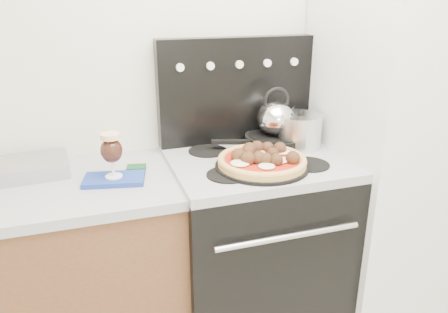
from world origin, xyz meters
name	(u,v)px	position (x,y,z in m)	size (l,w,h in m)	color
room_shell	(370,156)	(0.00, 0.29, 1.25)	(3.52, 3.01, 2.52)	beige
base_cabinet	(4,295)	(-1.02, 1.20, 0.43)	(1.45, 0.60, 0.86)	brown
stove_body	(253,251)	(0.08, 1.18, 0.44)	(0.76, 0.65, 0.88)	black
cooktop	(256,162)	(0.08, 1.18, 0.90)	(0.76, 0.65, 0.04)	#ADADB2
backguard	(236,90)	(0.08, 1.45, 1.17)	(0.76, 0.08, 0.50)	black
fridge	(392,138)	(0.78, 1.15, 0.95)	(0.64, 0.68, 1.90)	silver
foil_sheet	(28,168)	(-0.87, 1.34, 0.93)	(0.31, 0.23, 0.06)	silver
oven_mitt	(114,179)	(-0.54, 1.15, 0.91)	(0.24, 0.14, 0.02)	#1D3895
beer_glass	(112,155)	(-0.54, 1.15, 1.01)	(0.09, 0.09, 0.19)	black
pizza_pan	(262,166)	(0.06, 1.06, 0.93)	(0.39, 0.39, 0.01)	black
pizza	(262,159)	(0.06, 1.06, 0.96)	(0.37, 0.37, 0.05)	tan
skillet	(275,140)	(0.23, 1.31, 0.95)	(0.29, 0.29, 0.05)	black
tea_kettle	(276,115)	(0.23, 1.31, 1.07)	(0.18, 0.18, 0.19)	silver
stock_pot	(300,132)	(0.33, 1.25, 0.99)	(0.20, 0.20, 0.15)	silver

